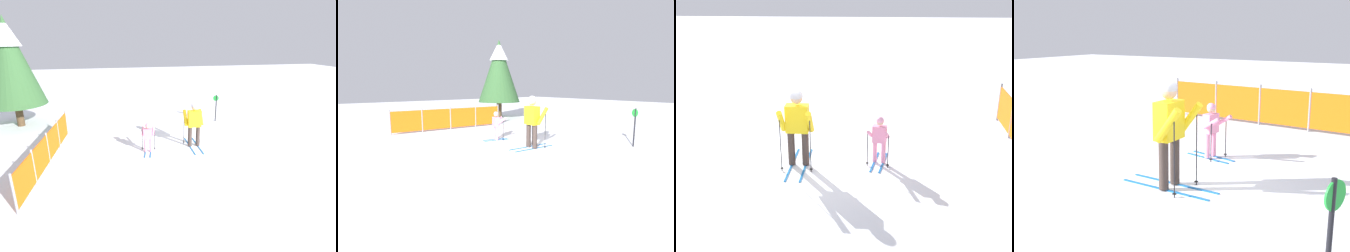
{
  "view_description": "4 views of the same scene",
  "coord_description": "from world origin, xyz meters",
  "views": [
    {
      "loc": [
        -9.45,
        2.94,
        4.12
      ],
      "look_at": [
        0.06,
        0.96,
        0.85
      ],
      "focal_mm": 28.0,
      "sensor_mm": 36.0,
      "label": 1
    },
    {
      "loc": [
        -6.36,
        -6.56,
        2.17
      ],
      "look_at": [
        -0.57,
        0.85,
        0.71
      ],
      "focal_mm": 28.0,
      "sensor_mm": 36.0,
      "label": 2
    },
    {
      "loc": [
        8.65,
        1.39,
        4.36
      ],
      "look_at": [
        -0.31,
        0.99,
        0.92
      ],
      "focal_mm": 45.0,
      "sensor_mm": 36.0,
      "label": 3
    },
    {
      "loc": [
        3.51,
        -5.64,
        2.56
      ],
      "look_at": [
        -0.41,
        0.81,
        0.86
      ],
      "focal_mm": 45.0,
      "sensor_mm": 36.0,
      "label": 4
    }
  ],
  "objects": [
    {
      "name": "skier_adult",
      "position": [
        -0.11,
        -0.05,
        1.08
      ],
      "size": [
        1.73,
        0.77,
        1.82
      ],
      "rotation": [
        0.0,
        0.0,
        -0.03
      ],
      "color": "#1966B2",
      "rests_on": "ground_plane"
    },
    {
      "name": "skier_child",
      "position": [
        -0.31,
        1.81,
        0.67
      ],
      "size": [
        1.11,
        0.55,
        1.15
      ],
      "rotation": [
        0.0,
        0.0,
        -0.2
      ],
      "color": "#1966B2",
      "rests_on": "ground_plane"
    },
    {
      "name": "conifer_far",
      "position": [
        4.09,
        7.54,
        3.16
      ],
      "size": [
        2.75,
        2.75,
        5.11
      ],
      "color": "#4C3823",
      "rests_on": "ground_plane"
    },
    {
      "name": "safety_fence",
      "position": [
        -0.6,
        5.27,
        0.57
      ],
      "size": [
        5.64,
        0.42,
        1.13
      ],
      "rotation": [
        0.0,
        0.0,
        -0.06
      ],
      "color": "gray",
      "rests_on": "ground_plane"
    },
    {
      "name": "trail_marker",
      "position": [
        2.88,
        -2.15,
        0.85
      ],
      "size": [
        0.13,
        0.27,
        1.37
      ],
      "color": "black",
      "rests_on": "ground_plane"
    },
    {
      "name": "ground_plane",
      "position": [
        0.0,
        0.0,
        0.0
      ],
      "size": [
        60.0,
        60.0,
        0.0
      ],
      "primitive_type": "plane",
      "color": "white"
    }
  ]
}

